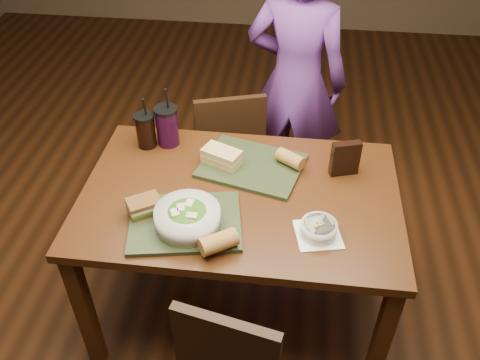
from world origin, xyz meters
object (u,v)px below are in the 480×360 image
Objects in this scene: soup_bowl at (319,229)px; tray_near at (185,222)px; salad_bowl at (187,217)px; baguette_far at (290,159)px; cup_berry at (167,126)px; dining_table at (240,209)px; sandwich_near at (144,206)px; tray_far at (252,166)px; diner at (296,82)px; baguette_near at (219,242)px; chip_bag at (345,159)px; cup_cola at (146,130)px; sandwich_far at (222,156)px; chair_far at (233,149)px.

tray_near is at bearing -179.33° from soup_bowl.
tray_near is 0.06m from salad_bowl.
cup_berry reaches higher than baguette_far.
dining_table is at bearing 47.80° from tray_near.
cup_berry is (-0.02, 0.48, 0.05)m from sandwich_near.
dining_table is 3.10× the size of tray_far.
diner is 11.31× the size of baguette_near.
tray_near is 0.17m from sandwich_near.
baguette_far is at bearing 46.39° from tray_near.
chip_bag is at bearing 74.84° from soup_bowl.
cup_berry is at bearing 92.30° from sandwich_near.
cup_cola is 0.10m from cup_berry.
diner is at bearing 44.88° from cup_cola.
tray_far is 1.68× the size of cup_cola.
sandwich_far is (-0.13, -0.00, 0.04)m from tray_far.
sandwich_near reaches higher than tray_near.
chair_far is 6.90× the size of baguette_far.
tray_far is at bearing -73.32° from chair_far.
sandwich_far is (-0.42, 0.37, 0.02)m from soup_bowl.
chair_far reaches higher than tray_near.
cup_cola is at bearing 167.90° from tray_far.
tray_near is (-0.19, -0.20, 0.10)m from dining_table.
sandwich_near is 0.85m from chip_bag.
diner is 1.20m from tray_near.
chair_far is (-0.12, 0.68, -0.19)m from dining_table.
chip_bag is (0.88, -0.10, -0.00)m from cup_cola.
sandwich_far is 1.53× the size of baguette_far.
sandwich_far is 0.74× the size of cup_cola.
baguette_far reaches higher than tray_near.
cup_cola reaches higher than tray_far.
chair_far reaches higher than soup_bowl.
sandwich_far is at bearing -16.84° from cup_cola.
dining_table is 10.69× the size of baguette_far.
diner is 0.82m from sandwich_far.
chip_bag is at bearing 118.67° from diner.
salad_bowl reaches higher than dining_table.
tray_far is 0.45m from salad_bowl.
tray_far is 3.11× the size of baguette_near.
diner is at bearing 89.70° from chip_bag.
dining_table is at bearing -79.90° from chair_far.
soup_bowl is 1.46× the size of baguette_near.
sandwich_near is at bearing 177.71° from soup_bowl.
tray_near is at bearing -102.72° from sandwich_far.
soup_bowl is at bearing -2.29° from sandwich_near.
sandwich_far is (0.25, 0.34, 0.00)m from sandwich_near.
baguette_near is at bearing -39.83° from tray_near.
salad_bowl is at bearing -99.92° from sandwich_far.
diner reaches higher than sandwich_near.
baguette_far is at bearing 33.87° from sandwich_near.
tray_near is 0.55m from baguette_far.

